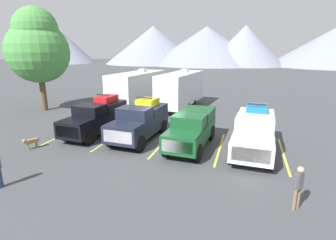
{
  "coord_description": "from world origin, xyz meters",
  "views": [
    {
      "loc": [
        4.76,
        -14.75,
        5.73
      ],
      "look_at": [
        0.0,
        1.22,
        1.2
      ],
      "focal_mm": 28.26,
      "sensor_mm": 36.0,
      "label": 1
    }
  ],
  "objects_px": {
    "pickup_truck_a": "(97,116)",
    "person_b": "(298,185)",
    "pickup_truck_b": "(140,121)",
    "pickup_truck_d": "(254,131)",
    "pickup_truck_c": "(192,128)",
    "camper_trailer_b": "(181,88)",
    "dog": "(30,141)",
    "camper_trailer_a": "(138,87)"
  },
  "relations": [
    {
      "from": "pickup_truck_a",
      "to": "pickup_truck_b",
      "type": "distance_m",
      "value": 3.35
    },
    {
      "from": "pickup_truck_c",
      "to": "dog",
      "type": "bearing_deg",
      "value": -160.72
    },
    {
      "from": "pickup_truck_a",
      "to": "pickup_truck_d",
      "type": "distance_m",
      "value": 10.39
    },
    {
      "from": "pickup_truck_c",
      "to": "pickup_truck_d",
      "type": "xyz_separation_m",
      "value": [
        3.54,
        0.23,
        0.06
      ]
    },
    {
      "from": "pickup_truck_b",
      "to": "pickup_truck_c",
      "type": "xyz_separation_m",
      "value": [
        3.5,
        -0.43,
        -0.07
      ]
    },
    {
      "from": "pickup_truck_c",
      "to": "person_b",
      "type": "height_order",
      "value": "pickup_truck_c"
    },
    {
      "from": "pickup_truck_a",
      "to": "person_b",
      "type": "xyz_separation_m",
      "value": [
        11.82,
        -6.02,
        -0.19
      ]
    },
    {
      "from": "camper_trailer_a",
      "to": "dog",
      "type": "relative_size",
      "value": 10.29
    },
    {
      "from": "pickup_truck_d",
      "to": "camper_trailer_a",
      "type": "bearing_deg",
      "value": 139.4
    },
    {
      "from": "pickup_truck_d",
      "to": "dog",
      "type": "distance_m",
      "value": 12.99
    },
    {
      "from": "camper_trailer_a",
      "to": "camper_trailer_b",
      "type": "relative_size",
      "value": 1.02
    },
    {
      "from": "pickup_truck_a",
      "to": "pickup_truck_b",
      "type": "bearing_deg",
      "value": -5.38
    },
    {
      "from": "pickup_truck_b",
      "to": "camper_trailer_b",
      "type": "bearing_deg",
      "value": 88.04
    },
    {
      "from": "pickup_truck_b",
      "to": "pickup_truck_c",
      "type": "bearing_deg",
      "value": -6.97
    },
    {
      "from": "pickup_truck_d",
      "to": "camper_trailer_b",
      "type": "relative_size",
      "value": 0.65
    },
    {
      "from": "person_b",
      "to": "camper_trailer_b",
      "type": "bearing_deg",
      "value": 118.04
    },
    {
      "from": "person_b",
      "to": "dog",
      "type": "bearing_deg",
      "value": 171.29
    },
    {
      "from": "pickup_truck_b",
      "to": "camper_trailer_a",
      "type": "height_order",
      "value": "camper_trailer_a"
    },
    {
      "from": "pickup_truck_a",
      "to": "pickup_truck_c",
      "type": "bearing_deg",
      "value": -6.2
    },
    {
      "from": "pickup_truck_a",
      "to": "pickup_truck_d",
      "type": "xyz_separation_m",
      "value": [
        10.38,
        -0.51,
        0.03
      ]
    },
    {
      "from": "camper_trailer_a",
      "to": "camper_trailer_b",
      "type": "distance_m",
      "value": 4.42
    },
    {
      "from": "pickup_truck_b",
      "to": "person_b",
      "type": "relative_size",
      "value": 3.16
    },
    {
      "from": "camper_trailer_b",
      "to": "person_b",
      "type": "bearing_deg",
      "value": -61.96
    },
    {
      "from": "pickup_truck_c",
      "to": "pickup_truck_d",
      "type": "distance_m",
      "value": 3.55
    },
    {
      "from": "pickup_truck_c",
      "to": "camper_trailer_b",
      "type": "bearing_deg",
      "value": 107.53
    },
    {
      "from": "pickup_truck_d",
      "to": "camper_trailer_b",
      "type": "distance_m",
      "value": 11.92
    },
    {
      "from": "pickup_truck_a",
      "to": "pickup_truck_d",
      "type": "relative_size",
      "value": 0.98
    },
    {
      "from": "pickup_truck_b",
      "to": "pickup_truck_c",
      "type": "distance_m",
      "value": 3.53
    },
    {
      "from": "pickup_truck_d",
      "to": "camper_trailer_a",
      "type": "distance_m",
      "value": 14.67
    },
    {
      "from": "pickup_truck_b",
      "to": "pickup_truck_d",
      "type": "bearing_deg",
      "value": -1.61
    },
    {
      "from": "person_b",
      "to": "camper_trailer_a",
      "type": "bearing_deg",
      "value": 129.88
    },
    {
      "from": "pickup_truck_c",
      "to": "pickup_truck_d",
      "type": "bearing_deg",
      "value": 3.72
    },
    {
      "from": "camper_trailer_a",
      "to": "camper_trailer_b",
      "type": "height_order",
      "value": "camper_trailer_b"
    },
    {
      "from": "pickup_truck_b",
      "to": "camper_trailer_a",
      "type": "bearing_deg",
      "value": 113.6
    },
    {
      "from": "person_b",
      "to": "pickup_truck_a",
      "type": "bearing_deg",
      "value": 153.01
    },
    {
      "from": "camper_trailer_a",
      "to": "pickup_truck_d",
      "type": "bearing_deg",
      "value": -40.6
    },
    {
      "from": "pickup_truck_b",
      "to": "dog",
      "type": "relative_size",
      "value": 6.07
    },
    {
      "from": "camper_trailer_b",
      "to": "dog",
      "type": "bearing_deg",
      "value": -113.77
    },
    {
      "from": "camper_trailer_a",
      "to": "dog",
      "type": "distance_m",
      "value": 13.07
    },
    {
      "from": "pickup_truck_a",
      "to": "camper_trailer_b",
      "type": "xyz_separation_m",
      "value": [
        3.66,
        9.3,
        0.8
      ]
    },
    {
      "from": "pickup_truck_d",
      "to": "person_b",
      "type": "xyz_separation_m",
      "value": [
        1.45,
        -5.51,
        -0.22
      ]
    },
    {
      "from": "dog",
      "to": "camper_trailer_a",
      "type": "bearing_deg",
      "value": 83.81
    }
  ]
}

